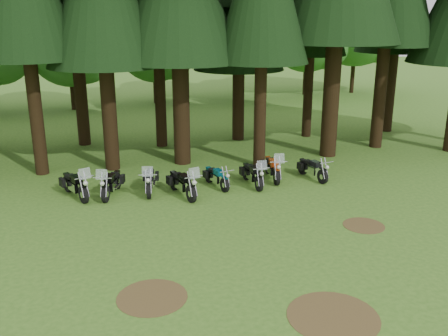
{
  "coord_description": "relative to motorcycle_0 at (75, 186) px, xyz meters",
  "views": [
    {
      "loc": [
        -4.26,
        -13.11,
        6.85
      ],
      "look_at": [
        0.87,
        5.0,
        1.0
      ],
      "focal_mm": 40.0,
      "sensor_mm": 36.0,
      "label": 1
    }
  ],
  "objects": [
    {
      "name": "dirt_patch_0",
      "position": [
        1.84,
        -7.96,
        -0.48
      ],
      "size": [
        1.8,
        1.8,
        0.01
      ],
      "primitive_type": "cylinder",
      "color": "#4C3D1E",
      "rests_on": "ground"
    },
    {
      "name": "motorcycle_5",
      "position": [
        7.06,
        -0.53,
        -0.03
      ],
      "size": [
        0.41,
        2.17,
        1.37
      ],
      "rotation": [
        0.0,
        0.0,
        0.03
      ],
      "color": "black",
      "rests_on": "ground"
    },
    {
      "name": "motorcycle_3",
      "position": [
        4.02,
        -0.98,
        -0.0
      ],
      "size": [
        0.82,
        2.3,
        1.45
      ],
      "rotation": [
        0.0,
        0.0,
        0.24
      ],
      "color": "black",
      "rests_on": "ground"
    },
    {
      "name": "ground",
      "position": [
        4.84,
        -5.96,
        -0.49
      ],
      "size": [
        120.0,
        120.0,
        0.0
      ],
      "primitive_type": "plane",
      "color": "#38671E",
      "rests_on": "ground"
    },
    {
      "name": "motorcycle_0",
      "position": [
        0.0,
        0.0,
        0.0
      ],
      "size": [
        1.12,
        2.24,
        1.45
      ],
      "rotation": [
        0.0,
        0.0,
        0.38
      ],
      "color": "black",
      "rests_on": "ground"
    },
    {
      "name": "decid_5",
      "position": [
        13.14,
        19.75,
        5.75
      ],
      "size": [
        8.45,
        8.21,
        10.56
      ],
      "color": "black",
      "rests_on": "ground"
    },
    {
      "name": "decid_3",
      "position": [
        0.13,
        19.17,
        4.03
      ],
      "size": [
        6.12,
        5.95,
        7.65
      ],
      "color": "black",
      "rests_on": "ground"
    },
    {
      "name": "motorcycle_6",
      "position": [
        8.15,
        0.01,
        -0.0
      ],
      "size": [
        0.59,
        2.3,
        1.44
      ],
      "rotation": [
        0.0,
        0.0,
        -0.13
      ],
      "color": "black",
      "rests_on": "ground"
    },
    {
      "name": "motorcycle_4",
      "position": [
        5.58,
        -0.31,
        -0.08
      ],
      "size": [
        0.57,
        1.92,
        0.79
      ],
      "rotation": [
        0.0,
        0.0,
        0.23
      ],
      "color": "black",
      "rests_on": "ground"
    },
    {
      "name": "dirt_patch_1",
      "position": [
        9.34,
        -5.46,
        -0.48
      ],
      "size": [
        1.4,
        1.4,
        0.01
      ],
      "primitive_type": "cylinder",
      "color": "#4C3D1E",
      "rests_on": "ground"
    },
    {
      "name": "motorcycle_2",
      "position": [
        2.86,
        -0.18,
        -0.02
      ],
      "size": [
        0.69,
        2.21,
        1.39
      ],
      "rotation": [
        0.0,
        0.0,
        -0.19
      ],
      "color": "black",
      "rests_on": "ground"
    },
    {
      "name": "decid_6",
      "position": [
        19.7,
        21.04,
        4.72
      ],
      "size": [
        7.06,
        6.86,
        8.82
      ],
      "color": "black",
      "rests_on": "ground"
    },
    {
      "name": "motorcycle_7",
      "position": [
        9.83,
        -0.41,
        -0.06
      ],
      "size": [
        0.51,
        2.03,
        0.83
      ],
      "rotation": [
        0.0,
        0.0,
        0.19
      ],
      "color": "black",
      "rests_on": "ground"
    },
    {
      "name": "dirt_patch_2",
      "position": [
        5.84,
        -9.96,
        -0.48
      ],
      "size": [
        2.2,
        2.2,
        0.01
      ],
      "primitive_type": "cylinder",
      "color": "#4C3D1E",
      "rests_on": "ground"
    },
    {
      "name": "decid_4",
      "position": [
        6.42,
        20.36,
        3.88
      ],
      "size": [
        5.93,
        5.76,
        7.41
      ],
      "color": "black",
      "rests_on": "ground"
    },
    {
      "name": "motorcycle_1",
      "position": [
        1.36,
        -0.15,
        -0.02
      ],
      "size": [
        1.05,
        2.17,
        1.4
      ],
      "rotation": [
        0.0,
        0.0,
        -0.37
      ],
      "color": "black",
      "rests_on": "ground"
    },
    {
      "name": "decid_7",
      "position": [
        24.3,
        20.87,
        5.74
      ],
      "size": [
        8.44,
        8.2,
        10.55
      ],
      "color": "black",
      "rests_on": "ground"
    }
  ]
}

